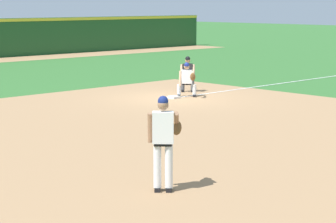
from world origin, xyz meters
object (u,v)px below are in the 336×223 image
object	(u,v)px
first_base_bag	(174,97)
umpire	(188,73)
baseball	(178,128)
pitcher	(164,137)
first_baseman	(187,78)

from	to	relation	value
first_base_bag	umpire	bearing A→B (deg)	28.80
baseball	pitcher	xyz separation A→B (m)	(-4.64, -4.31, 1.02)
first_baseman	umpire	size ratio (longest dim) A/B	0.92
first_base_bag	umpire	world-z (taller)	umpire
first_base_bag	first_baseman	distance (m)	0.94
pitcher	first_baseman	world-z (taller)	pitcher
pitcher	first_baseman	xyz separation A→B (m)	(9.53, 8.75, -0.33)
first_baseman	first_base_bag	bearing A→B (deg)	171.60
first_base_bag	baseball	xyz separation A→B (m)	(-4.26, -4.53, -0.01)
first_baseman	baseball	bearing A→B (deg)	-137.75
baseball	first_baseman	size ratio (longest dim) A/B	0.06
baseball	umpire	world-z (taller)	umpire
first_baseman	umpire	xyz separation A→B (m)	(1.08, 1.03, 0.06)
pitcher	umpire	size ratio (longest dim) A/B	1.27
pitcher	first_base_bag	bearing A→B (deg)	44.82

